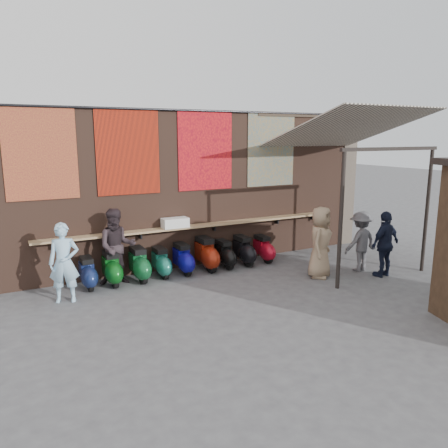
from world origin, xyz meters
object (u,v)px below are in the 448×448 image
shelf_box (175,223)px  diner_right (117,247)px  scooter_stool_1 (112,269)px  scooter_stool_4 (183,259)px  scooter_stool_8 (263,249)px  shopper_tan (320,242)px  scooter_stool_6 (225,254)px  shopper_grey (360,241)px  scooter_stool_5 (206,254)px  shopper_navy (385,244)px  scooter_stool_0 (88,273)px  diner_left (64,263)px  scooter_stool_3 (161,263)px  scooter_stool_7 (243,251)px  scooter_stool_2 (139,265)px

shelf_box → diner_right: 1.62m
scooter_stool_1 → scooter_stool_4: (1.77, 0.01, -0.01)m
scooter_stool_4 → diner_right: diner_right is taller
scooter_stool_8 → shopper_tan: shopper_tan is taller
scooter_stool_6 → shopper_tan: bearing=-46.3°
shopper_grey → shopper_tan: size_ratio=0.88×
scooter_stool_1 → scooter_stool_5: 2.41m
scooter_stool_6 → shopper_navy: shopper_navy is taller
scooter_stool_0 → scooter_stool_6: bearing=-0.1°
diner_left → shelf_box: bearing=34.2°
scooter_stool_0 → scooter_stool_3: (1.74, 0.04, 0.00)m
shelf_box → diner_left: size_ratio=0.39×
scooter_stool_1 → scooter_stool_7: 3.49m
shelf_box → scooter_stool_0: size_ratio=0.88×
scooter_stool_0 → scooter_stool_4: bearing=0.4°
diner_left → shopper_tan: 5.80m
scooter_stool_1 → diner_right: (0.15, 0.01, 0.50)m
diner_left → diner_right: 1.38m
diner_left → scooter_stool_4: bearing=28.1°
scooter_stool_0 → diner_left: size_ratio=0.45×
diner_right → shopper_grey: bearing=-7.5°
diner_right → shopper_navy: diner_right is taller
scooter_stool_8 → scooter_stool_3: bearing=179.2°
scooter_stool_8 → scooter_stool_2: bearing=-179.7°
scooter_stool_7 → diner_right: 3.38m
scooter_stool_5 → shopper_grey: 3.91m
scooter_stool_1 → shelf_box: bearing=10.3°
scooter_stool_5 → diner_right: 2.30m
shelf_box → scooter_stool_8: size_ratio=0.88×
scooter_stool_1 → scooter_stool_8: (4.12, -0.01, -0.03)m
scooter_stool_8 → scooter_stool_5: bearing=179.3°
scooter_stool_8 → shopper_navy: size_ratio=0.46×
scooter_stool_3 → diner_right: (-1.05, -0.03, 0.53)m
scooter_stool_2 → scooter_stool_7: scooter_stool_2 is taller
scooter_stool_4 → scooter_stool_5: 0.64m
scooter_stool_5 → scooter_stool_7: scooter_stool_5 is taller
scooter_stool_0 → shopper_navy: bearing=-20.4°
scooter_stool_8 → scooter_stool_4: bearing=179.6°
scooter_stool_2 → diner_left: diner_left is taller
scooter_stool_0 → scooter_stool_8: scooter_stool_0 is taller
scooter_stool_2 → scooter_stool_0: bearing=178.9°
scooter_stool_3 → scooter_stool_7: (2.29, -0.05, 0.03)m
diner_left → shopper_grey: 7.04m
scooter_stool_2 → scooter_stool_4: size_ratio=1.06×
shelf_box → scooter_stool_1: shelf_box is taller
shelf_box → scooter_stool_3: bearing=-151.1°
shopper_navy → scooter_stool_1: bearing=-29.0°
shelf_box → scooter_stool_4: size_ratio=0.83×
scooter_stool_6 → scooter_stool_8: bearing=0.1°
shelf_box → scooter_stool_0: 2.43m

